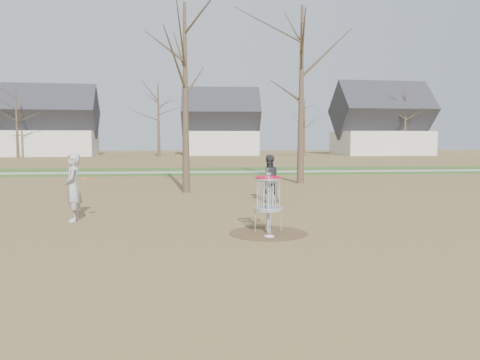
# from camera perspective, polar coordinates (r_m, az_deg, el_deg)

# --- Properties ---
(ground) EXTENTS (160.00, 160.00, 0.00)m
(ground) POSITION_cam_1_polar(r_m,az_deg,el_deg) (10.77, 3.45, -6.51)
(ground) COLOR brown
(ground) RESTS_ON ground
(green_band) EXTENTS (160.00, 8.00, 0.01)m
(green_band) POSITION_cam_1_polar(r_m,az_deg,el_deg) (31.54, -2.55, 1.10)
(green_band) COLOR #2D5119
(green_band) RESTS_ON ground
(footpath) EXTENTS (160.00, 1.50, 0.01)m
(footpath) POSITION_cam_1_polar(r_m,az_deg,el_deg) (30.54, -2.45, 0.99)
(footpath) COLOR #9E9E99
(footpath) RESTS_ON green_band
(dirt_circle) EXTENTS (1.80, 1.80, 0.01)m
(dirt_circle) POSITION_cam_1_polar(r_m,az_deg,el_deg) (10.77, 3.45, -6.49)
(dirt_circle) COLOR #47331E
(dirt_circle) RESTS_ON ground
(player_standing) EXTENTS (0.53, 0.71, 1.79)m
(player_standing) POSITION_cam_1_polar(r_m,az_deg,el_deg) (12.95, -19.69, -0.86)
(player_standing) COLOR #AAAAAA
(player_standing) RESTS_ON ground
(player_throwing) EXTENTS (0.84, 0.68, 1.62)m
(player_throwing) POSITION_cam_1_polar(r_m,az_deg,el_deg) (15.94, 3.51, 0.17)
(player_throwing) COLOR #323337
(player_throwing) RESTS_ON ground
(disc_grounded) EXTENTS (0.22, 0.22, 0.02)m
(disc_grounded) POSITION_cam_1_polar(r_m,az_deg,el_deg) (10.38, 3.61, -6.84)
(disc_grounded) COLOR white
(disc_grounded) RESTS_ON dirt_circle
(discs_in_play) EXTENTS (5.11, 0.31, 0.06)m
(discs_in_play) POSITION_cam_1_polar(r_m,az_deg,el_deg) (12.43, -6.72, 0.24)
(discs_in_play) COLOR orange
(discs_in_play) RESTS_ON ground
(disc_golf_basket) EXTENTS (0.64, 0.64, 1.35)m
(disc_golf_basket) POSITION_cam_1_polar(r_m,az_deg,el_deg) (10.62, 3.48, -1.68)
(disc_golf_basket) COLOR #9EA3AD
(disc_golf_basket) RESTS_ON ground
(bare_trees) EXTENTS (52.62, 44.98, 9.00)m
(bare_trees) POSITION_cam_1_polar(r_m,az_deg,el_deg) (46.45, -1.34, 8.95)
(bare_trees) COLOR #382B1E
(bare_trees) RESTS_ON ground
(houses_row) EXTENTS (56.51, 10.01, 7.26)m
(houses_row) POSITION_cam_1_polar(r_m,az_deg,el_deg) (63.28, -0.17, 6.25)
(houses_row) COLOR silver
(houses_row) RESTS_ON ground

